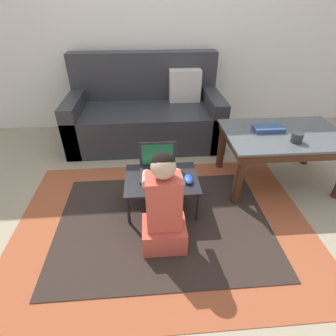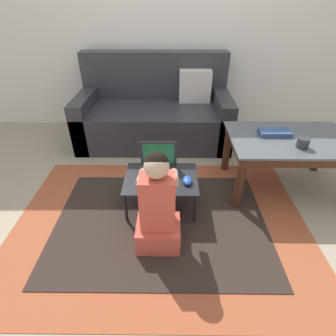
# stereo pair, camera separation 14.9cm
# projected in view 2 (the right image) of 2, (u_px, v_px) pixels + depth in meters

# --- Properties ---
(ground_plane) EXTENTS (16.00, 16.00, 0.00)m
(ground_plane) POSITION_uv_depth(u_px,v_px,m) (174.00, 205.00, 2.21)
(ground_plane) COLOR gray
(wall_back) EXTENTS (9.00, 0.06, 2.50)m
(wall_back) POSITION_uv_depth(u_px,v_px,m) (174.00, 19.00, 2.93)
(wall_back) COLOR silver
(wall_back) RESTS_ON ground_plane
(area_rug) EXTENTS (2.25, 1.62, 0.01)m
(area_rug) POSITION_uv_depth(u_px,v_px,m) (161.00, 222.00, 2.04)
(area_rug) COLOR #9E4C2D
(area_rug) RESTS_ON ground_plane
(couch) EXTENTS (1.70, 0.87, 0.94)m
(couch) POSITION_uv_depth(u_px,v_px,m) (155.00, 113.00, 3.08)
(couch) COLOR #2D2D33
(couch) RESTS_ON ground_plane
(coffee_table) EXTENTS (1.01, 0.66, 0.50)m
(coffee_table) POSITION_uv_depth(u_px,v_px,m) (290.00, 146.00, 2.19)
(coffee_table) COLOR #4C5156
(coffee_table) RESTS_ON ground_plane
(laptop_desk) EXTENTS (0.57, 0.43, 0.28)m
(laptop_desk) POSITION_uv_depth(u_px,v_px,m) (161.00, 181.00, 2.06)
(laptop_desk) COLOR black
(laptop_desk) RESTS_ON ground_plane
(laptop) EXTENTS (0.29, 0.23, 0.24)m
(laptop) POSITION_uv_depth(u_px,v_px,m) (158.00, 169.00, 2.08)
(laptop) COLOR #232328
(laptop) RESTS_ON laptop_desk
(computer_mouse) EXTENTS (0.07, 0.11, 0.04)m
(computer_mouse) POSITION_uv_depth(u_px,v_px,m) (187.00, 180.00, 1.99)
(computer_mouse) COLOR #234CB2
(computer_mouse) RESTS_ON laptop_desk
(person_seated) EXTENTS (0.30, 0.36, 0.74)m
(person_seated) POSITION_uv_depth(u_px,v_px,m) (158.00, 208.00, 1.70)
(person_seated) COLOR #CC4C3D
(person_seated) RESTS_ON ground_plane
(cup_on_table) EXTENTS (0.09, 0.09, 0.08)m
(cup_on_table) POSITION_uv_depth(u_px,v_px,m) (303.00, 143.00, 2.00)
(cup_on_table) COLOR #2D2D33
(cup_on_table) RESTS_ON coffee_table
(book_on_table) EXTENTS (0.26, 0.12, 0.04)m
(book_on_table) POSITION_uv_depth(u_px,v_px,m) (275.00, 133.00, 2.19)
(book_on_table) COLOR #334C7F
(book_on_table) RESTS_ON coffee_table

